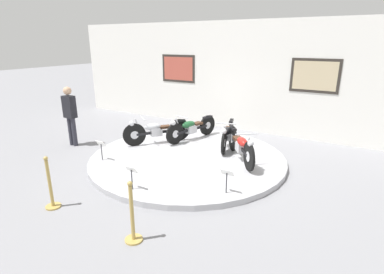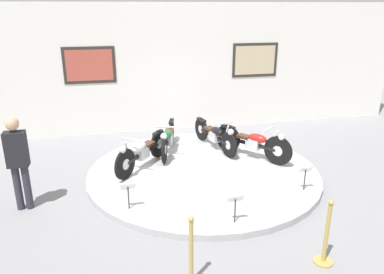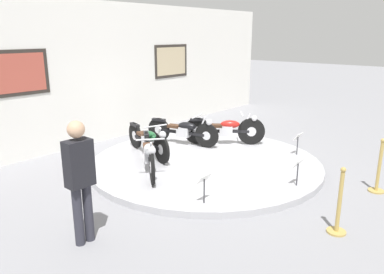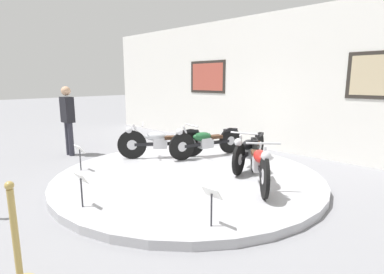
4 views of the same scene
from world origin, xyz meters
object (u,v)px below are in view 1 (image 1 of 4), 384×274
(motorcycle_silver, at_px, (156,130))
(stanchion_post_right_of_entry, at_px, (133,221))
(info_placard_front_right, at_px, (227,176))
(info_placard_front_left, at_px, (101,146))
(motorcycle_red, at_px, (241,145))
(stanchion_post_left_of_entry, at_px, (51,191))
(motorcycle_green, at_px, (191,127))
(visitor_standing, at_px, (70,113))
(motorcycle_black, at_px, (227,134))
(info_placard_front_centre, at_px, (131,173))

(motorcycle_silver, bearing_deg, stanchion_post_right_of_entry, -58.15)
(info_placard_front_right, bearing_deg, stanchion_post_right_of_entry, -110.19)
(info_placard_front_left, relative_size, stanchion_post_right_of_entry, 0.50)
(motorcycle_red, bearing_deg, stanchion_post_left_of_entry, -121.84)
(motorcycle_silver, relative_size, motorcycle_green, 0.84)
(motorcycle_silver, relative_size, visitor_standing, 0.92)
(motorcycle_black, bearing_deg, motorcycle_red, -48.36)
(motorcycle_black, relative_size, motorcycle_red, 1.18)
(motorcycle_silver, xyz_separation_m, motorcycle_black, (1.90, 0.79, -0.02))
(info_placard_front_centre, bearing_deg, motorcycle_red, 63.10)
(motorcycle_red, bearing_deg, info_placard_front_centre, -116.90)
(info_placard_front_centre, distance_m, stanchion_post_left_of_entry, 1.50)
(motorcycle_black, xyz_separation_m, info_placard_front_right, (1.10, -2.53, -0.01))
(info_placard_front_left, distance_m, info_placard_front_right, 3.39)
(info_placard_front_centre, relative_size, stanchion_post_right_of_entry, 0.50)
(motorcycle_silver, height_order, info_placard_front_left, motorcycle_silver)
(info_placard_front_left, height_order, stanchion_post_left_of_entry, stanchion_post_left_of_entry)
(motorcycle_silver, distance_m, info_placard_front_right, 3.47)
(motorcycle_silver, xyz_separation_m, stanchion_post_right_of_entry, (2.28, -3.68, -0.17))
(motorcycle_silver, xyz_separation_m, info_placard_front_right, (3.00, -1.74, -0.02))
(info_placard_front_right, bearing_deg, stanchion_post_left_of_entry, -144.16)
(motorcycle_silver, height_order, motorcycle_green, motorcycle_silver)
(visitor_standing, bearing_deg, stanchion_post_left_of_entry, -45.00)
(info_placard_front_right, relative_size, stanchion_post_left_of_entry, 0.50)
(motorcycle_green, bearing_deg, motorcycle_silver, -131.54)
(motorcycle_green, bearing_deg, info_placard_front_right, -47.89)
(visitor_standing, relative_size, stanchion_post_right_of_entry, 1.71)
(stanchion_post_right_of_entry, bearing_deg, motorcycle_silver, 121.85)
(visitor_standing, height_order, stanchion_post_right_of_entry, visitor_standing)
(info_placard_front_right, xyz_separation_m, stanchion_post_right_of_entry, (-0.71, -1.94, -0.15))
(info_placard_front_centre, relative_size, info_placard_front_right, 1.00)
(info_placard_front_centre, bearing_deg, motorcycle_black, 79.92)
(motorcycle_green, height_order, visitor_standing, visitor_standing)
(motorcycle_red, xyz_separation_m, info_placard_front_centre, (-1.30, -2.56, -0.03))
(motorcycle_red, xyz_separation_m, info_placard_front_right, (0.40, -1.74, -0.03))
(motorcycle_red, bearing_deg, visitor_standing, -167.16)
(motorcycle_red, bearing_deg, motorcycle_green, 157.32)
(motorcycle_black, bearing_deg, motorcycle_green, 179.93)
(motorcycle_silver, xyz_separation_m, motorcycle_red, (2.60, 0.00, 0.01))
(info_placard_front_left, bearing_deg, motorcycle_green, 66.57)
(stanchion_post_left_of_entry, bearing_deg, visitor_standing, 135.00)
(motorcycle_silver, xyz_separation_m, info_placard_front_left, (-0.40, -1.74, -0.02))
(info_placard_front_left, bearing_deg, motorcycle_red, 30.20)
(motorcycle_green, bearing_deg, motorcycle_red, -22.68)
(stanchion_post_left_of_entry, height_order, stanchion_post_right_of_entry, same)
(info_placard_front_right, distance_m, stanchion_post_right_of_entry, 2.07)
(motorcycle_black, relative_size, stanchion_post_left_of_entry, 1.86)
(info_placard_front_centre, height_order, stanchion_post_left_of_entry, stanchion_post_left_of_entry)
(info_placard_front_centre, height_order, stanchion_post_right_of_entry, stanchion_post_right_of_entry)
(motorcycle_red, xyz_separation_m, stanchion_post_left_of_entry, (-2.28, -3.68, -0.18))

